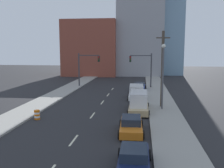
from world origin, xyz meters
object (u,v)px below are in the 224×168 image
Objects in this scene: traffic_barrel at (37,115)px; box_truck_tan at (139,102)px; traffic_signal_right at (145,66)px; box_truck_white at (136,92)px; sedan_orange at (131,125)px; traffic_signal_left at (85,65)px; utility_pole_right_mid at (162,69)px; sedan_blue at (140,87)px; street_lamp at (163,72)px; sedan_navy at (134,159)px.

traffic_barrel is 11.01m from box_truck_tan.
traffic_signal_right is 1.14× the size of box_truck_white.
traffic_signal_left is at bearing 109.08° from sedan_orange.
sedan_blue is at bearing 102.57° from utility_pole_right_mid.
traffic_signal_right is 25.07m from sedan_orange.
sedan_orange is (-3.19, -9.46, -4.02)m from utility_pole_right_mid.
traffic_barrel is 0.20× the size of sedan_blue.
street_lamp is (-0.02, -1.15, -0.24)m from utility_pole_right_mid.
street_lamp is at bearing 20.55° from box_truck_tan.
traffic_signal_right is (11.03, 0.00, 0.00)m from traffic_signal_left.
street_lamp is 1.37× the size of box_truck_white.
utility_pole_right_mid reaches higher than traffic_barrel.
traffic_signal_left is 20.07m from utility_pole_right_mid.
street_lamp reaches higher than sedan_navy.
utility_pole_right_mid is (1.89, -15.35, 0.64)m from traffic_signal_right.
street_lamp reaches higher than traffic_signal_right.
box_truck_tan is (0.05, 13.84, 0.43)m from sedan_navy.
sedan_orange is at bearing -93.90° from box_truck_tan.
sedan_navy is 0.81× the size of box_truck_white.
box_truck_white is at bearing 116.16° from street_lamp.
sedan_blue is (-0.08, 14.53, -0.43)m from box_truck_tan.
traffic_barrel is 0.13× the size of street_lamp.
sedan_navy is (10.18, -31.33, -3.40)m from traffic_signal_left.
sedan_orange is (9.55, -2.89, 0.17)m from traffic_barrel.
utility_pole_right_mid is at bearing 88.95° from street_lamp.
box_truck_tan is at bearing -92.60° from traffic_signal_right.
utility_pole_right_mid is at bearing 38.67° from box_truck_tan.
box_truck_white is at bearing 90.58° from sedan_navy.
utility_pole_right_mid is 1.91× the size of sedan_orange.
street_lamp is 1.58× the size of sedan_orange.
box_truck_white is 7.27m from sedan_blue.
traffic_barrel is 15.17m from box_truck_white.
street_lamp is 9.66m from sedan_orange.
traffic_signal_left is 1.00× the size of box_truck_tan.
box_truck_tan reaches higher than sedan_navy.
traffic_signal_right reaches higher than box_truck_tan.
sedan_orange is at bearing -68.60° from traffic_signal_left.
traffic_signal_left is 20.94m from street_lamp.
sedan_blue is at bearing 101.45° from street_lamp.
traffic_barrel is (-10.86, -21.92, -3.56)m from traffic_signal_right.
traffic_signal_left is 1.00× the size of traffic_signal_right.
utility_pole_right_mid reaches higher than sedan_blue.
traffic_signal_right is at bearing 96.45° from street_lamp.
box_truck_white is at bearing 87.36° from sedan_orange.
box_truck_tan is at bearing 23.76° from traffic_barrel.
box_truck_tan is at bearing 83.69° from sedan_orange.
utility_pole_right_mid reaches higher than traffic_signal_left.
traffic_signal_right is 17.76m from box_truck_tan.
box_truck_tan is at bearing -159.55° from street_lamp.
traffic_signal_left reaches higher than sedan_orange.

